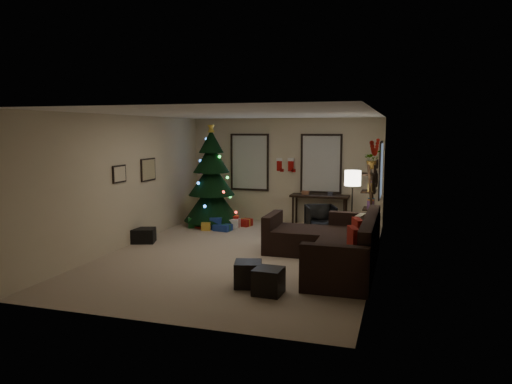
# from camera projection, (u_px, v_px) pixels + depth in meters

# --- Properties ---
(floor) EXTENTS (7.00, 7.00, 0.00)m
(floor) POSITION_uv_depth(u_px,v_px,m) (242.00, 254.00, 9.37)
(floor) COLOR tan
(floor) RESTS_ON ground
(ceiling) EXTENTS (7.00, 7.00, 0.00)m
(ceiling) POSITION_uv_depth(u_px,v_px,m) (242.00, 114.00, 9.02)
(ceiling) COLOR white
(ceiling) RESTS_ON floor
(wall_back) EXTENTS (5.00, 0.00, 5.00)m
(wall_back) POSITION_uv_depth(u_px,v_px,m) (285.00, 171.00, 12.52)
(wall_back) COLOR beige
(wall_back) RESTS_ON floor
(wall_front) EXTENTS (5.00, 0.00, 5.00)m
(wall_front) POSITION_uv_depth(u_px,v_px,m) (150.00, 217.00, 5.88)
(wall_front) COLOR beige
(wall_front) RESTS_ON floor
(wall_left) EXTENTS (0.00, 7.00, 7.00)m
(wall_left) POSITION_uv_depth(u_px,v_px,m) (127.00, 181.00, 9.92)
(wall_left) COLOR beige
(wall_left) RESTS_ON floor
(wall_right) EXTENTS (0.00, 7.00, 7.00)m
(wall_right) POSITION_uv_depth(u_px,v_px,m) (376.00, 190.00, 8.47)
(wall_right) COLOR beige
(wall_right) RESTS_ON floor
(window_back_left) EXTENTS (1.05, 0.06, 1.50)m
(window_back_left) POSITION_uv_depth(u_px,v_px,m) (250.00, 162.00, 12.74)
(window_back_left) COLOR #728CB2
(window_back_left) RESTS_ON wall_back
(window_back_right) EXTENTS (1.05, 0.06, 1.50)m
(window_back_right) POSITION_uv_depth(u_px,v_px,m) (321.00, 164.00, 12.19)
(window_back_right) COLOR #728CB2
(window_back_right) RESTS_ON wall_back
(window_right_wall) EXTENTS (0.06, 0.90, 1.30)m
(window_right_wall) POSITION_uv_depth(u_px,v_px,m) (381.00, 170.00, 10.88)
(window_right_wall) COLOR #728CB2
(window_right_wall) RESTS_ON wall_right
(christmas_tree) EXTENTS (1.41, 1.41, 2.62)m
(christmas_tree) POSITION_uv_depth(u_px,v_px,m) (212.00, 183.00, 12.08)
(christmas_tree) COLOR black
(christmas_tree) RESTS_ON floor
(presents) EXTENTS (1.50, 1.01, 0.30)m
(presents) POSITION_uv_depth(u_px,v_px,m) (219.00, 223.00, 11.90)
(presents) COLOR silver
(presents) RESTS_ON floor
(sofa) EXTENTS (2.15, 3.10, 0.93)m
(sofa) POSITION_uv_depth(u_px,v_px,m) (334.00, 247.00, 8.67)
(sofa) COLOR black
(sofa) RESTS_ON floor
(pillow_red_a) EXTENTS (0.25, 0.43, 0.42)m
(pillow_red_a) POSITION_uv_depth(u_px,v_px,m) (353.00, 240.00, 7.75)
(pillow_red_a) COLOR maroon
(pillow_red_a) RESTS_ON sofa
(pillow_red_b) EXTENTS (0.25, 0.44, 0.43)m
(pillow_red_b) POSITION_uv_depth(u_px,v_px,m) (357.00, 231.00, 8.46)
(pillow_red_b) COLOR maroon
(pillow_red_b) RESTS_ON sofa
(pillow_cream) EXTENTS (0.19, 0.42, 0.41)m
(pillow_cream) POSITION_uv_depth(u_px,v_px,m) (360.00, 225.00, 8.99)
(pillow_cream) COLOR #BDB599
(pillow_cream) RESTS_ON sofa
(ottoman_near) EXTENTS (0.50, 0.50, 0.39)m
(ottoman_near) POSITION_uv_depth(u_px,v_px,m) (248.00, 274.00, 7.43)
(ottoman_near) COLOR black
(ottoman_near) RESTS_ON floor
(ottoman_far) EXTENTS (0.43, 0.43, 0.39)m
(ottoman_far) POSITION_uv_depth(u_px,v_px,m) (268.00, 281.00, 7.08)
(ottoman_far) COLOR black
(ottoman_far) RESTS_ON floor
(desk) EXTENTS (1.45, 0.52, 0.78)m
(desk) POSITION_uv_depth(u_px,v_px,m) (320.00, 199.00, 12.06)
(desk) COLOR black
(desk) RESTS_ON floor
(desk_chair) EXTENTS (0.78, 0.76, 0.64)m
(desk_chair) POSITION_uv_depth(u_px,v_px,m) (321.00, 218.00, 11.45)
(desk_chair) COLOR black
(desk_chair) RESTS_ON floor
(bookshelf) EXTENTS (0.30, 0.50, 1.69)m
(bookshelf) POSITION_uv_depth(u_px,v_px,m) (371.00, 204.00, 10.41)
(bookshelf) COLOR black
(bookshelf) RESTS_ON floor
(potted_plant) EXTENTS (0.58, 0.53, 0.53)m
(potted_plant) POSITION_uv_depth(u_px,v_px,m) (373.00, 157.00, 10.37)
(potted_plant) COLOR #4C4C4C
(potted_plant) RESTS_ON bookshelf
(floor_lamp) EXTENTS (0.33, 0.33, 1.57)m
(floor_lamp) POSITION_uv_depth(u_px,v_px,m) (353.00, 183.00, 9.95)
(floor_lamp) COLOR black
(floor_lamp) RESTS_ON floor
(art_map) EXTENTS (0.04, 0.60, 0.50)m
(art_map) POSITION_uv_depth(u_px,v_px,m) (148.00, 170.00, 10.69)
(art_map) COLOR black
(art_map) RESTS_ON wall_left
(art_abstract) EXTENTS (0.04, 0.45, 0.35)m
(art_abstract) POSITION_uv_depth(u_px,v_px,m) (119.00, 174.00, 9.61)
(art_abstract) COLOR black
(art_abstract) RESTS_ON wall_left
(gallery) EXTENTS (0.03, 1.25, 0.54)m
(gallery) POSITION_uv_depth(u_px,v_px,m) (375.00, 178.00, 8.38)
(gallery) COLOR black
(gallery) RESTS_ON wall_right
(garland) EXTENTS (0.08, 1.90, 0.30)m
(garland) POSITION_uv_depth(u_px,v_px,m) (375.00, 147.00, 8.47)
(garland) COLOR #A5140C
(garland) RESTS_ON wall_right
(stocking_left) EXTENTS (0.20, 0.05, 0.36)m
(stocking_left) POSITION_uv_depth(u_px,v_px,m) (280.00, 164.00, 12.56)
(stocking_left) COLOR #990F0C
(stocking_left) RESTS_ON wall_back
(stocking_right) EXTENTS (0.20, 0.05, 0.36)m
(stocking_right) POSITION_uv_depth(u_px,v_px,m) (291.00, 165.00, 12.35)
(stocking_right) COLOR #990F0C
(stocking_right) RESTS_ON wall_back
(storage_bin) EXTENTS (0.71, 0.57, 0.31)m
(storage_bin) POSITION_uv_depth(u_px,v_px,m) (140.00, 235.00, 10.33)
(storage_bin) COLOR black
(storage_bin) RESTS_ON floor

